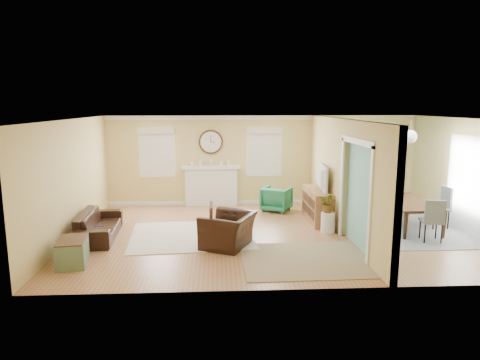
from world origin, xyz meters
name	(u,v)px	position (x,y,z in m)	size (l,w,h in m)	color
floor	(276,234)	(0.00, 0.00, 0.00)	(9.00, 9.00, 0.00)	#94603B
wall_back	(262,160)	(0.00, 3.00, 1.30)	(9.00, 0.02, 2.60)	#DAB970
wall_front	(303,210)	(0.00, -3.00, 1.30)	(9.00, 0.02, 2.60)	#DAB970
wall_left	(72,179)	(-4.50, 0.00, 1.30)	(0.02, 6.00, 2.60)	#DAB970
wall_right	(471,176)	(4.50, 0.00, 1.30)	(0.02, 6.00, 2.60)	#DAB970
ceiling	(277,119)	(0.00, 0.00, 2.60)	(9.00, 6.00, 0.02)	white
partition	(340,173)	(1.51, 0.28, 1.36)	(0.17, 6.00, 2.60)	#DAB970
fireplace	(211,185)	(-1.50, 2.88, 0.60)	(1.70, 0.30, 1.17)	white
wall_clock	(211,142)	(-1.50, 2.97, 1.85)	(0.70, 0.07, 0.70)	#4F2C1B
window_left	(157,149)	(-3.05, 2.95, 1.66)	(1.05, 0.13, 1.42)	white
window_right	(264,148)	(0.05, 2.95, 1.66)	(1.05, 0.13, 1.42)	white
french_doors	(469,184)	(4.45, 0.00, 1.10)	(0.06, 1.70, 2.20)	white
pendant	(410,137)	(3.00, 0.00, 2.20)	(0.30, 0.30, 0.55)	gold
rug_cream	(192,235)	(-1.91, -0.05, 0.01)	(2.68, 2.33, 0.01)	beige
rug_jute	(306,259)	(0.35, -1.69, 0.01)	(2.45, 2.00, 0.01)	#937E5E
rug_grey	(407,228)	(3.21, 0.26, 0.01)	(2.55, 3.19, 0.01)	slate
sofa	(99,225)	(-3.96, -0.05, 0.29)	(1.97, 0.77, 0.58)	black
eames_chair	(228,230)	(-1.10, -0.84, 0.35)	(1.07, 0.94, 0.70)	black
green_chair	(277,199)	(0.31, 2.12, 0.34)	(0.72, 0.74, 0.67)	#1A6945
trunk	(72,252)	(-4.01, -1.67, 0.24)	(0.63, 0.89, 0.47)	#5D705C
credenza	(318,205)	(1.23, 1.06, 0.40)	(0.54, 1.58, 0.80)	#A47048
tv	(319,177)	(1.21, 1.06, 1.11)	(1.09, 0.14, 0.63)	black
garden_stool	(328,222)	(1.21, 0.03, 0.24)	(0.32, 0.32, 0.47)	white
potted_plant	(329,203)	(1.21, 0.03, 0.70)	(0.41, 0.35, 0.45)	#337F33
dining_table	(408,215)	(3.21, 0.26, 0.33)	(1.90, 1.06, 0.67)	#4F2C1B
dining_chair_n	(394,197)	(3.30, 1.36, 0.53)	(0.41, 0.41, 0.90)	slate
dining_chair_s	(432,216)	(3.25, -0.74, 0.56)	(0.48, 0.48, 0.95)	slate
dining_chair_w	(380,207)	(2.54, 0.31, 0.51)	(0.42, 0.42, 0.86)	white
dining_chair_e	(438,204)	(3.92, 0.27, 0.59)	(0.44, 0.44, 0.99)	slate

